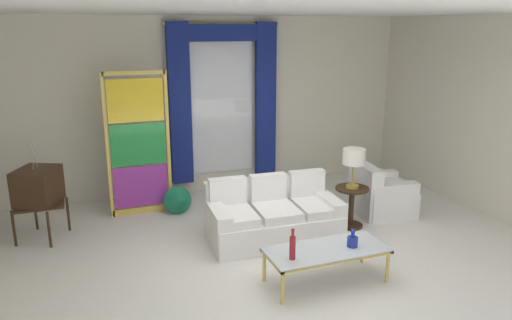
% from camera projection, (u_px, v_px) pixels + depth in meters
% --- Properties ---
extents(ground_plane, '(16.00, 16.00, 0.00)m').
position_uv_depth(ground_plane, '(277.00, 258.00, 6.14)').
color(ground_plane, white).
extents(wall_rear, '(8.00, 0.12, 3.00)m').
position_uv_depth(wall_rear, '(209.00, 105.00, 8.50)').
color(wall_rear, silver).
rests_on(wall_rear, ground).
extents(wall_right, '(0.12, 7.00, 3.00)m').
position_uv_depth(wall_right, '(481.00, 115.00, 7.53)').
color(wall_right, silver).
rests_on(wall_right, ground).
extents(ceiling_slab, '(8.00, 7.60, 0.04)m').
position_uv_depth(ceiling_slab, '(255.00, 10.00, 6.06)').
color(ceiling_slab, white).
extents(curtained_window, '(2.00, 0.17, 2.70)m').
position_uv_depth(curtained_window, '(224.00, 92.00, 8.36)').
color(curtained_window, white).
rests_on(curtained_window, ground).
extents(couch_white_long, '(1.80, 1.01, 0.86)m').
position_uv_depth(couch_white_long, '(272.00, 217.00, 6.68)').
color(couch_white_long, white).
rests_on(couch_white_long, ground).
extents(coffee_table, '(1.38, 0.60, 0.41)m').
position_uv_depth(coffee_table, '(326.00, 251.00, 5.49)').
color(coffee_table, silver).
rests_on(coffee_table, ground).
extents(bottle_blue_decanter, '(0.12, 0.12, 0.22)m').
position_uv_depth(bottle_blue_decanter, '(353.00, 240.00, 5.51)').
color(bottle_blue_decanter, navy).
rests_on(bottle_blue_decanter, coffee_table).
extents(bottle_crystal_tall, '(0.07, 0.07, 0.36)m').
position_uv_depth(bottle_crystal_tall, '(293.00, 246.00, 5.19)').
color(bottle_crystal_tall, maroon).
rests_on(bottle_crystal_tall, coffee_table).
extents(vintage_tv, '(0.71, 0.75, 1.35)m').
position_uv_depth(vintage_tv, '(38.00, 188.00, 6.54)').
color(vintage_tv, '#382314').
rests_on(vintage_tv, ground).
extents(armchair_white, '(0.91, 0.91, 0.80)m').
position_uv_depth(armchair_white, '(379.00, 196.00, 7.55)').
color(armchair_white, white).
rests_on(armchair_white, ground).
extents(stained_glass_divider, '(0.95, 0.05, 2.20)m').
position_uv_depth(stained_glass_divider, '(138.00, 147.00, 7.37)').
color(stained_glass_divider, gold).
rests_on(stained_glass_divider, ground).
extents(peacock_figurine, '(0.44, 0.60, 0.50)m').
position_uv_depth(peacock_figurine, '(179.00, 202.00, 7.49)').
color(peacock_figurine, beige).
rests_on(peacock_figurine, ground).
extents(round_side_table, '(0.48, 0.48, 0.59)m').
position_uv_depth(round_side_table, '(351.00, 203.00, 7.03)').
color(round_side_table, '#382314').
rests_on(round_side_table, ground).
extents(table_lamp_brass, '(0.32, 0.32, 0.57)m').
position_uv_depth(table_lamp_brass, '(354.00, 158.00, 6.86)').
color(table_lamp_brass, '#B29338').
rests_on(table_lamp_brass, round_side_table).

